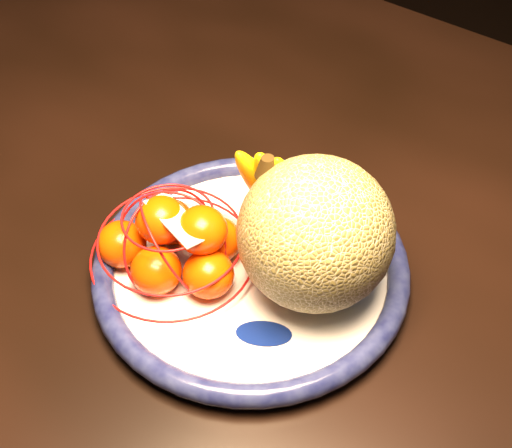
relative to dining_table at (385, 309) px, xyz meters
The scene contains 6 objects.
dining_table is the anchor object (origin of this frame).
fruit_bowl 0.18m from the dining_table, 141.65° to the right, with size 0.33×0.33×0.03m.
cantaloupe 0.20m from the dining_table, 125.59° to the right, with size 0.15×0.15×0.15m, color olive.
banana_bunch 0.21m from the dining_table, 160.95° to the right, with size 0.10×0.09×0.14m.
mandarin_bag 0.27m from the dining_table, 145.04° to the right, with size 0.17×0.17×0.11m.
price_tag 0.28m from the dining_table, 143.28° to the right, with size 0.07×0.03×0.00m, color white.
Camera 1 is at (0.18, -0.45, 1.37)m, focal length 50.00 mm.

